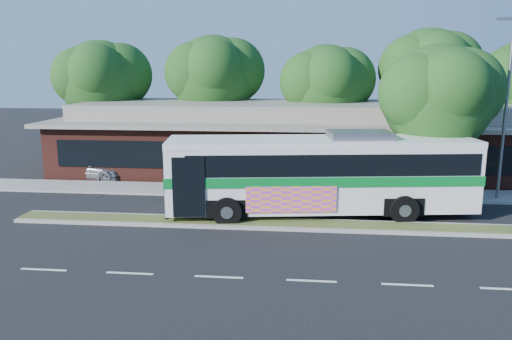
# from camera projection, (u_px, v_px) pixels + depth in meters

# --- Properties ---
(ground) EXTENTS (120.00, 120.00, 0.00)m
(ground) POSITION_uv_depth(u_px,v_px,m) (310.00, 231.00, 20.82)
(ground) COLOR black
(ground) RESTS_ON ground
(median_strip) EXTENTS (26.00, 1.10, 0.15)m
(median_strip) POSITION_uv_depth(u_px,v_px,m) (310.00, 225.00, 21.39)
(median_strip) COLOR #404F21
(median_strip) RESTS_ON ground
(sidewalk) EXTENTS (44.00, 2.60, 0.12)m
(sidewalk) POSITION_uv_depth(u_px,v_px,m) (310.00, 192.00, 27.05)
(sidewalk) COLOR gray
(sidewalk) RESTS_ON ground
(parking_lot) EXTENTS (14.00, 12.00, 0.01)m
(parking_lot) POSITION_uv_depth(u_px,v_px,m) (31.00, 173.00, 32.34)
(parking_lot) COLOR black
(parking_lot) RESTS_ON ground
(plaza_building) EXTENTS (33.20, 11.20, 4.45)m
(plaza_building) POSITION_uv_depth(u_px,v_px,m) (310.00, 138.00, 33.05)
(plaza_building) COLOR #522119
(plaza_building) RESTS_ON ground
(lamp_post) EXTENTS (0.93, 0.18, 9.07)m
(lamp_post) POSITION_uv_depth(u_px,v_px,m) (506.00, 104.00, 24.74)
(lamp_post) COLOR slate
(lamp_post) RESTS_ON ground
(tree_bg_a) EXTENTS (6.47, 5.80, 8.63)m
(tree_bg_a) POSITION_uv_depth(u_px,v_px,m) (107.00, 79.00, 35.83)
(tree_bg_a) COLOR black
(tree_bg_a) RESTS_ON ground
(tree_bg_b) EXTENTS (6.69, 6.00, 9.00)m
(tree_bg_b) POSITION_uv_depth(u_px,v_px,m) (220.00, 75.00, 35.96)
(tree_bg_b) COLOR black
(tree_bg_b) RESTS_ON ground
(tree_bg_c) EXTENTS (6.24, 5.60, 8.26)m
(tree_bg_c) POSITION_uv_depth(u_px,v_px,m) (331.00, 84.00, 34.30)
(tree_bg_c) COLOR black
(tree_bg_c) RESTS_ON ground
(tree_bg_d) EXTENTS (6.91, 6.20, 9.37)m
(tree_bg_d) POSITION_uv_depth(u_px,v_px,m) (434.00, 72.00, 34.43)
(tree_bg_d) COLOR black
(tree_bg_d) RESTS_ON ground
(transit_bus) EXTENTS (14.13, 4.88, 3.89)m
(transit_bus) POSITION_uv_depth(u_px,v_px,m) (322.00, 169.00, 22.68)
(transit_bus) COLOR white
(transit_bus) RESTS_ON ground
(sedan) EXTENTS (4.77, 2.58, 1.31)m
(sedan) POSITION_uv_depth(u_px,v_px,m) (92.00, 168.00, 30.63)
(sedan) COLOR #AEAFB5
(sedan) RESTS_ON ground
(sidewalk_tree) EXTENTS (5.92, 5.31, 7.85)m
(sidewalk_tree) POSITION_uv_depth(u_px,v_px,m) (445.00, 96.00, 24.40)
(sidewalk_tree) COLOR black
(sidewalk_tree) RESTS_ON ground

